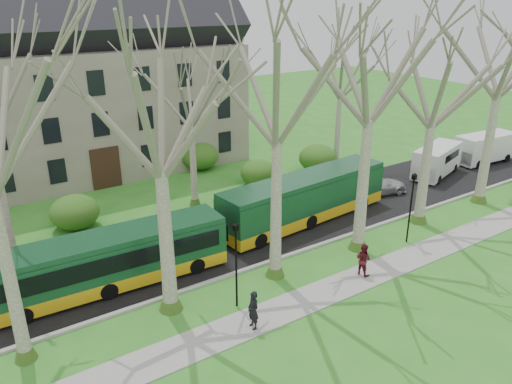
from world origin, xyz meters
TOP-DOWN VIEW (x-y plane):
  - ground at (0.00, 0.00)m, footprint 120.00×120.00m
  - sidewalk at (0.00, -2.50)m, footprint 70.00×2.00m
  - road at (0.00, 5.50)m, footprint 80.00×8.00m
  - curb at (0.00, 1.50)m, footprint 80.00×0.25m
  - building at (-6.00, 24.00)m, footprint 26.50×12.20m
  - tree_row_verge at (0.00, 0.30)m, footprint 49.00×7.00m
  - tree_row_far at (-1.33, 11.00)m, footprint 33.00×7.00m
  - lamp_row at (-0.00, -1.00)m, footprint 36.22×0.22m
  - hedges at (-4.67, 14.00)m, footprint 30.60×8.60m
  - bus_lead at (-10.26, 3.95)m, footprint 11.77×2.90m
  - bus_follow at (2.80, 4.80)m, footprint 12.69×3.71m
  - sedan at (10.24, 5.49)m, footprint 4.86×2.94m
  - van_a at (17.26, 5.68)m, footprint 5.95×3.58m
  - van_b at (23.71, 5.59)m, footprint 5.94×2.60m
  - pedestrian_a at (-6.31, -2.90)m, footprint 0.45×0.68m
  - pedestrian_b at (1.01, -2.27)m, footprint 0.84×0.98m

SIDE VIEW (x-z plane):
  - ground at x=0.00m, z-range 0.00..0.00m
  - sidewalk at x=0.00m, z-range 0.00..0.06m
  - road at x=0.00m, z-range 0.00..0.06m
  - curb at x=0.00m, z-range 0.00..0.14m
  - sedan at x=10.24m, z-range 0.06..1.38m
  - pedestrian_b at x=1.01m, z-range 0.06..1.83m
  - pedestrian_a at x=-6.31m, z-range 0.06..1.88m
  - hedges at x=-4.67m, z-range 0.00..2.00m
  - van_a at x=17.26m, z-range 0.06..2.50m
  - van_b at x=23.71m, z-range 0.06..2.58m
  - bus_lead at x=-10.26m, z-range 0.06..2.98m
  - bus_follow at x=2.80m, z-range 0.06..3.19m
  - lamp_row at x=0.00m, z-range 0.42..4.72m
  - tree_row_far at x=-1.33m, z-range 0.00..12.00m
  - tree_row_verge at x=0.00m, z-range 0.00..14.00m
  - building at x=-6.00m, z-range 0.07..16.07m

